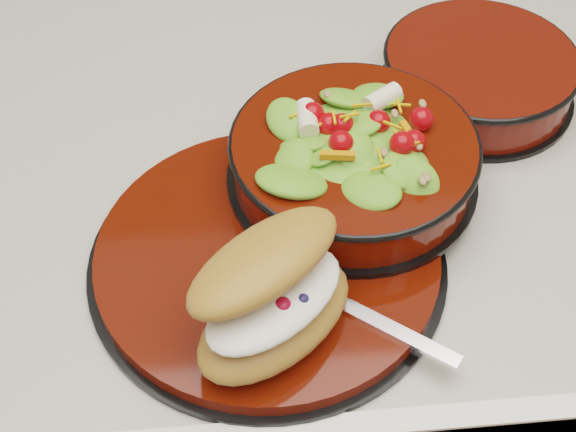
{
  "coord_description": "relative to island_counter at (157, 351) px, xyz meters",
  "views": [
    {
      "loc": [
        0.13,
        -0.63,
        1.46
      ],
      "look_at": [
        0.18,
        -0.18,
        0.94
      ],
      "focal_mm": 50.0,
      "sensor_mm": 36.0,
      "label": 1
    }
  ],
  "objects": [
    {
      "name": "island_counter",
      "position": [
        0.0,
        0.0,
        0.0
      ],
      "size": [
        1.24,
        0.74,
        0.9
      ],
      "color": "beige",
      "rests_on": "ground"
    },
    {
      "name": "dinner_plate",
      "position": [
        0.16,
        -0.2,
        0.46
      ],
      "size": [
        0.32,
        0.32,
        0.02
      ],
      "rotation": [
        0.0,
        0.0,
        -0.14
      ],
      "color": "black",
      "rests_on": "island_counter"
    },
    {
      "name": "salad_bowl",
      "position": [
        0.24,
        -0.12,
        0.5
      ],
      "size": [
        0.23,
        0.23,
        0.1
      ],
      "rotation": [
        0.0,
        0.0,
        0.17
      ],
      "color": "black",
      "rests_on": "dinner_plate"
    },
    {
      "name": "croissant",
      "position": [
        0.16,
        -0.28,
        0.51
      ],
      "size": [
        0.16,
        0.17,
        0.09
      ],
      "rotation": [
        0.0,
        0.0,
        0.68
      ],
      "color": "#A86F33",
      "rests_on": "dinner_plate"
    },
    {
      "name": "fork",
      "position": [
        0.22,
        -0.27,
        0.47
      ],
      "size": [
        0.15,
        0.12,
        0.0
      ],
      "rotation": [
        0.0,
        0.0,
        0.91
      ],
      "color": "silver",
      "rests_on": "dinner_plate"
    },
    {
      "name": "extra_bowl",
      "position": [
        0.39,
        0.01,
        0.48
      ],
      "size": [
        0.21,
        0.21,
        0.05
      ],
      "rotation": [
        0.0,
        0.0,
        -0.12
      ],
      "color": "black",
      "rests_on": "island_counter"
    }
  ]
}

